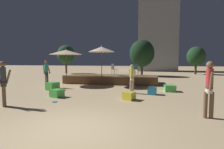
{
  "coord_description": "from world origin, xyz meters",
  "views": [
    {
      "loc": [
        2.09,
        -4.22,
        1.85
      ],
      "look_at": [
        0.0,
        5.76,
        1.05
      ],
      "focal_mm": 28.0,
      "sensor_mm": 36.0,
      "label": 1
    }
  ],
  "objects_px": {
    "bistro_chair_1": "(136,68)",
    "background_tree_2": "(66,55)",
    "person_0": "(209,87)",
    "person_2": "(132,78)",
    "patio_umbrella_0": "(102,49)",
    "bistro_chair_0": "(113,68)",
    "background_tree_1": "(142,53)",
    "cube_seat_1": "(57,93)",
    "cube_seat_3": "(170,88)",
    "patio_umbrella_1": "(66,52)",
    "background_tree_0": "(196,56)",
    "cube_seat_2": "(52,86)",
    "frisbee_disc": "(54,102)",
    "person_1": "(47,72)",
    "person_3": "(3,81)",
    "cube_seat_4": "(129,96)",
    "cube_seat_0": "(152,91)"
  },
  "relations": [
    {
      "from": "cube_seat_0",
      "to": "bistro_chair_0",
      "type": "bearing_deg",
      "value": 124.43
    },
    {
      "from": "bistro_chair_1",
      "to": "person_1",
      "type": "bearing_deg",
      "value": 50.14
    },
    {
      "from": "patio_umbrella_1",
      "to": "person_0",
      "type": "bearing_deg",
      "value": -38.28
    },
    {
      "from": "person_1",
      "to": "bistro_chair_0",
      "type": "bearing_deg",
      "value": 66.64
    },
    {
      "from": "person_1",
      "to": "person_2",
      "type": "bearing_deg",
      "value": 17.4
    },
    {
      "from": "cube_seat_2",
      "to": "person_2",
      "type": "xyz_separation_m",
      "value": [
        5.05,
        -0.11,
        0.64
      ]
    },
    {
      "from": "cube_seat_1",
      "to": "person_2",
      "type": "relative_size",
      "value": 0.41
    },
    {
      "from": "cube_seat_4",
      "to": "person_3",
      "type": "xyz_separation_m",
      "value": [
        -4.84,
        -2.25,
        0.83
      ]
    },
    {
      "from": "patio_umbrella_1",
      "to": "cube_seat_0",
      "type": "bearing_deg",
      "value": -22.69
    },
    {
      "from": "person_0",
      "to": "background_tree_1",
      "type": "distance_m",
      "value": 16.17
    },
    {
      "from": "person_3",
      "to": "patio_umbrella_1",
      "type": "bearing_deg",
      "value": -35.87
    },
    {
      "from": "person_0",
      "to": "background_tree_2",
      "type": "bearing_deg",
      "value": -50.88
    },
    {
      "from": "patio_umbrella_1",
      "to": "cube_seat_2",
      "type": "bearing_deg",
      "value": -83.92
    },
    {
      "from": "person_1",
      "to": "bistro_chair_1",
      "type": "xyz_separation_m",
      "value": [
        5.93,
        3.56,
        0.2
      ]
    },
    {
      "from": "cube_seat_3",
      "to": "cube_seat_4",
      "type": "height_order",
      "value": "cube_seat_3"
    },
    {
      "from": "person_0",
      "to": "frisbee_disc",
      "type": "xyz_separation_m",
      "value": [
        -6.05,
        0.99,
        -1.01
      ]
    },
    {
      "from": "frisbee_disc",
      "to": "background_tree_1",
      "type": "height_order",
      "value": "background_tree_1"
    },
    {
      "from": "frisbee_disc",
      "to": "background_tree_0",
      "type": "relative_size",
      "value": 0.06
    },
    {
      "from": "frisbee_disc",
      "to": "bistro_chair_0",
      "type": "bearing_deg",
      "value": 80.05
    },
    {
      "from": "person_3",
      "to": "person_0",
      "type": "bearing_deg",
      "value": -129.45
    },
    {
      "from": "cube_seat_2",
      "to": "bistro_chair_1",
      "type": "relative_size",
      "value": 0.9
    },
    {
      "from": "patio_umbrella_0",
      "to": "bistro_chair_0",
      "type": "xyz_separation_m",
      "value": [
        0.56,
        1.71,
        -1.44
      ]
    },
    {
      "from": "person_1",
      "to": "patio_umbrella_0",
      "type": "bearing_deg",
      "value": 52.32
    },
    {
      "from": "patio_umbrella_0",
      "to": "cube_seat_4",
      "type": "bearing_deg",
      "value": -59.91
    },
    {
      "from": "bistro_chair_1",
      "to": "background_tree_2",
      "type": "distance_m",
      "value": 14.79
    },
    {
      "from": "cube_seat_3",
      "to": "bistro_chair_0",
      "type": "bearing_deg",
      "value": 141.58
    },
    {
      "from": "person_0",
      "to": "background_tree_2",
      "type": "xyz_separation_m",
      "value": [
        -13.99,
        18.13,
        1.73
      ]
    },
    {
      "from": "cube_seat_1",
      "to": "cube_seat_3",
      "type": "bearing_deg",
      "value": 26.26
    },
    {
      "from": "person_2",
      "to": "background_tree_1",
      "type": "bearing_deg",
      "value": 39.97
    },
    {
      "from": "cube_seat_4",
      "to": "patio_umbrella_1",
      "type": "bearing_deg",
      "value": 141.29
    },
    {
      "from": "cube_seat_4",
      "to": "person_3",
      "type": "bearing_deg",
      "value": -155.05
    },
    {
      "from": "patio_umbrella_0",
      "to": "cube_seat_0",
      "type": "bearing_deg",
      "value": -37.46
    },
    {
      "from": "cube_seat_1",
      "to": "background_tree_2",
      "type": "xyz_separation_m",
      "value": [
        -7.49,
        16.1,
        2.56
      ]
    },
    {
      "from": "patio_umbrella_0",
      "to": "cube_seat_2",
      "type": "xyz_separation_m",
      "value": [
        -2.54,
        -2.58,
        -2.45
      ]
    },
    {
      "from": "background_tree_1",
      "to": "cube_seat_3",
      "type": "bearing_deg",
      "value": -79.11
    },
    {
      "from": "person_0",
      "to": "background_tree_1",
      "type": "xyz_separation_m",
      "value": [
        -2.72,
        15.84,
        1.76
      ]
    },
    {
      "from": "person_2",
      "to": "bistro_chair_1",
      "type": "bearing_deg",
      "value": 41.75
    },
    {
      "from": "patio_umbrella_1",
      "to": "background_tree_0",
      "type": "relative_size",
      "value": 0.73
    },
    {
      "from": "patio_umbrella_0",
      "to": "cube_seat_4",
      "type": "relative_size",
      "value": 4.61
    },
    {
      "from": "bistro_chair_1",
      "to": "background_tree_1",
      "type": "xyz_separation_m",
      "value": [
        0.21,
        7.42,
        1.53
      ]
    },
    {
      "from": "person_0",
      "to": "background_tree_2",
      "type": "height_order",
      "value": "background_tree_2"
    },
    {
      "from": "cube_seat_2",
      "to": "background_tree_1",
      "type": "bearing_deg",
      "value": 66.58
    },
    {
      "from": "cube_seat_3",
      "to": "bistro_chair_1",
      "type": "bearing_deg",
      "value": 123.45
    },
    {
      "from": "background_tree_1",
      "to": "background_tree_2",
      "type": "relative_size",
      "value": 1.07
    },
    {
      "from": "cube_seat_2",
      "to": "person_0",
      "type": "bearing_deg",
      "value": -26.58
    },
    {
      "from": "patio_umbrella_1",
      "to": "frisbee_disc",
      "type": "xyz_separation_m",
      "value": [
        2.09,
        -5.43,
        -2.49
      ]
    },
    {
      "from": "person_2",
      "to": "background_tree_2",
      "type": "relative_size",
      "value": 0.4
    },
    {
      "from": "cube_seat_0",
      "to": "person_1",
      "type": "bearing_deg",
      "value": 170.99
    },
    {
      "from": "bistro_chair_0",
      "to": "background_tree_1",
      "type": "bearing_deg",
      "value": -64.05
    },
    {
      "from": "person_3",
      "to": "bistro_chair_0",
      "type": "distance_m",
      "value": 8.81
    }
  ]
}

